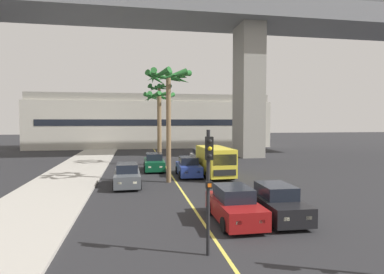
{
  "coord_description": "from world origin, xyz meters",
  "views": [
    {
      "loc": [
        -2.95,
        -2.47,
        4.5
      ],
      "look_at": [
        0.0,
        14.0,
        3.65
      ],
      "focal_mm": 30.05,
      "sensor_mm": 36.0,
      "label": 1
    }
  ],
  "objects_px": {
    "car_queue_fifth": "(234,206)",
    "palm_tree_mid_median": "(159,106)",
    "car_queue_second": "(154,163)",
    "traffic_light_median_near": "(209,175)",
    "car_queue_sixth": "(189,167)",
    "car_queue_front": "(277,203)",
    "car_queue_fourth": "(127,176)",
    "palm_tree_far_median": "(169,87)",
    "delivery_van": "(215,161)",
    "car_queue_third": "(201,157)",
    "palm_tree_near_median": "(160,97)"
  },
  "relations": [
    {
      "from": "car_queue_fifth",
      "to": "palm_tree_mid_median",
      "type": "relative_size",
      "value": 0.55
    },
    {
      "from": "car_queue_second",
      "to": "traffic_light_median_near",
      "type": "relative_size",
      "value": 0.98
    },
    {
      "from": "car_queue_sixth",
      "to": "car_queue_front",
      "type": "bearing_deg",
      "value": -80.0
    },
    {
      "from": "car_queue_second",
      "to": "car_queue_sixth",
      "type": "relative_size",
      "value": 0.99
    },
    {
      "from": "car_queue_second",
      "to": "car_queue_sixth",
      "type": "bearing_deg",
      "value": -52.18
    },
    {
      "from": "car_queue_fourth",
      "to": "palm_tree_mid_median",
      "type": "height_order",
      "value": "palm_tree_mid_median"
    },
    {
      "from": "palm_tree_far_median",
      "to": "car_queue_sixth",
      "type": "bearing_deg",
      "value": 51.54
    },
    {
      "from": "car_queue_front",
      "to": "palm_tree_far_median",
      "type": "xyz_separation_m",
      "value": [
        -3.95,
        9.58,
        6.18
      ]
    },
    {
      "from": "delivery_van",
      "to": "car_queue_sixth",
      "type": "bearing_deg",
      "value": 161.85
    },
    {
      "from": "car_queue_third",
      "to": "palm_tree_near_median",
      "type": "height_order",
      "value": "palm_tree_near_median"
    },
    {
      "from": "car_queue_front",
      "to": "traffic_light_median_near",
      "type": "xyz_separation_m",
      "value": [
        -4.01,
        -3.45,
        1.99
      ]
    },
    {
      "from": "car_queue_front",
      "to": "car_queue_fifth",
      "type": "xyz_separation_m",
      "value": [
        -2.06,
        -0.1,
        0.0
      ]
    },
    {
      "from": "car_queue_third",
      "to": "delivery_van",
      "type": "bearing_deg",
      "value": -93.12
    },
    {
      "from": "car_queue_fifth",
      "to": "car_queue_second",
      "type": "bearing_deg",
      "value": 99.7
    },
    {
      "from": "car_queue_fifth",
      "to": "car_queue_third",
      "type": "bearing_deg",
      "value": 82.73
    },
    {
      "from": "palm_tree_near_median",
      "to": "car_queue_fourth",
      "type": "bearing_deg",
      "value": -100.42
    },
    {
      "from": "palm_tree_near_median",
      "to": "palm_tree_mid_median",
      "type": "distance_m",
      "value": 11.1
    },
    {
      "from": "car_queue_front",
      "to": "car_queue_fourth",
      "type": "xyz_separation_m",
      "value": [
        -6.92,
        8.62,
        0.0
      ]
    },
    {
      "from": "car_queue_front",
      "to": "traffic_light_median_near",
      "type": "height_order",
      "value": "traffic_light_median_near"
    },
    {
      "from": "car_queue_fourth",
      "to": "palm_tree_mid_median",
      "type": "bearing_deg",
      "value": 73.55
    },
    {
      "from": "car_queue_fourth",
      "to": "palm_tree_far_median",
      "type": "bearing_deg",
      "value": 17.93
    },
    {
      "from": "car_queue_third",
      "to": "car_queue_fifth",
      "type": "height_order",
      "value": "same"
    },
    {
      "from": "delivery_van",
      "to": "palm_tree_mid_median",
      "type": "relative_size",
      "value": 0.71
    },
    {
      "from": "palm_tree_mid_median",
      "to": "palm_tree_far_median",
      "type": "distance_m",
      "value": 9.12
    },
    {
      "from": "traffic_light_median_near",
      "to": "palm_tree_near_median",
      "type": "xyz_separation_m",
      "value": [
        0.95,
        33.05,
        4.97
      ]
    },
    {
      "from": "car_queue_front",
      "to": "traffic_light_median_near",
      "type": "bearing_deg",
      "value": -139.26
    },
    {
      "from": "car_queue_front",
      "to": "car_queue_fourth",
      "type": "relative_size",
      "value": 1.0
    },
    {
      "from": "palm_tree_near_median",
      "to": "delivery_van",
      "type": "bearing_deg",
      "value": -80.71
    },
    {
      "from": "palm_tree_near_median",
      "to": "car_queue_sixth",
      "type": "bearing_deg",
      "value": -86.89
    },
    {
      "from": "car_queue_second",
      "to": "car_queue_fifth",
      "type": "relative_size",
      "value": 1.0
    },
    {
      "from": "palm_tree_mid_median",
      "to": "car_queue_third",
      "type": "bearing_deg",
      "value": 1.77
    },
    {
      "from": "car_queue_second",
      "to": "palm_tree_near_median",
      "type": "bearing_deg",
      "value": 83.57
    },
    {
      "from": "car_queue_fifth",
      "to": "traffic_light_median_near",
      "type": "height_order",
      "value": "traffic_light_median_near"
    },
    {
      "from": "car_queue_sixth",
      "to": "traffic_light_median_near",
      "type": "relative_size",
      "value": 0.99
    },
    {
      "from": "car_queue_fifth",
      "to": "traffic_light_median_near",
      "type": "xyz_separation_m",
      "value": [
        -1.95,
        -3.35,
        1.99
      ]
    },
    {
      "from": "car_queue_front",
      "to": "traffic_light_median_near",
      "type": "distance_m",
      "value": 5.65
    },
    {
      "from": "car_queue_third",
      "to": "palm_tree_far_median",
      "type": "height_order",
      "value": "palm_tree_far_median"
    },
    {
      "from": "car_queue_third",
      "to": "palm_tree_mid_median",
      "type": "distance_m",
      "value": 6.81
    },
    {
      "from": "car_queue_front",
      "to": "delivery_van",
      "type": "height_order",
      "value": "delivery_van"
    },
    {
      "from": "palm_tree_mid_median",
      "to": "car_queue_front",
      "type": "bearing_deg",
      "value": -78.04
    },
    {
      "from": "car_queue_second",
      "to": "palm_tree_near_median",
      "type": "distance_m",
      "value": 16.05
    },
    {
      "from": "car_queue_fourth",
      "to": "car_queue_fifth",
      "type": "distance_m",
      "value": 9.99
    },
    {
      "from": "car_queue_sixth",
      "to": "traffic_light_median_near",
      "type": "xyz_separation_m",
      "value": [
        -1.91,
        -15.36,
        1.99
      ]
    },
    {
      "from": "car_queue_fifth",
      "to": "palm_tree_near_median",
      "type": "xyz_separation_m",
      "value": [
        -1.0,
        29.7,
        6.97
      ]
    },
    {
      "from": "car_queue_sixth",
      "to": "delivery_van",
      "type": "bearing_deg",
      "value": -18.15
    },
    {
      "from": "car_queue_third",
      "to": "car_queue_fifth",
      "type": "xyz_separation_m",
      "value": [
        -2.41,
        -18.9,
        0.0
      ]
    },
    {
      "from": "palm_tree_far_median",
      "to": "palm_tree_near_median",
      "type": "bearing_deg",
      "value": 87.46
    },
    {
      "from": "car_queue_second",
      "to": "palm_tree_far_median",
      "type": "relative_size",
      "value": 0.5
    },
    {
      "from": "car_queue_third",
      "to": "car_queue_fourth",
      "type": "bearing_deg",
      "value": -125.55
    },
    {
      "from": "car_queue_fifth",
      "to": "car_queue_sixth",
      "type": "relative_size",
      "value": 0.99
    }
  ]
}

